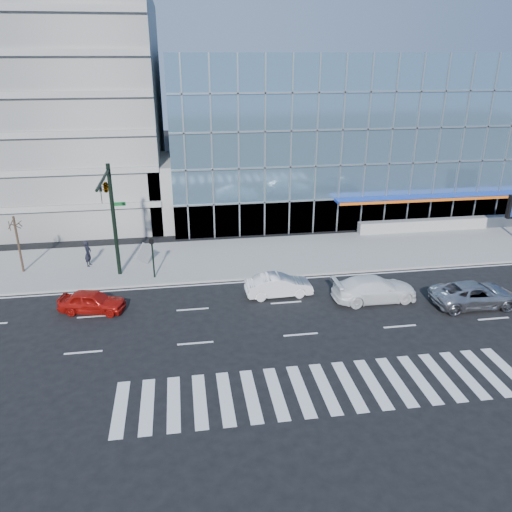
{
  "coord_description": "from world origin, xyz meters",
  "views": [
    {
      "loc": [
        -6.32,
        -28.03,
        14.91
      ],
      "look_at": [
        -1.5,
        3.0,
        2.14
      ],
      "focal_mm": 35.0,
      "sensor_mm": 36.0,
      "label": 1
    }
  ],
  "objects_px": {
    "street_tree_near": "(15,224)",
    "traffic_signal": "(108,198)",
    "white_sedan": "(279,285)",
    "ped_signal_post": "(152,251)",
    "red_sedan": "(92,301)",
    "pedestrian": "(88,253)",
    "silver_suv": "(475,295)",
    "tilted_panel": "(145,253)",
    "white_suv": "(374,289)"
  },
  "relations": [
    {
      "from": "ped_signal_post",
      "to": "pedestrian",
      "type": "xyz_separation_m",
      "value": [
        -4.9,
        2.94,
        -1.0
      ]
    },
    {
      "from": "ped_signal_post",
      "to": "white_sedan",
      "type": "xyz_separation_m",
      "value": [
        8.22,
        -3.83,
        -1.42
      ]
    },
    {
      "from": "traffic_signal",
      "to": "white_sedan",
      "type": "bearing_deg",
      "value": -17.86
    },
    {
      "from": "ped_signal_post",
      "to": "tilted_panel",
      "type": "xyz_separation_m",
      "value": [
        -0.71,
        2.47,
        -1.08
      ]
    },
    {
      "from": "silver_suv",
      "to": "pedestrian",
      "type": "relative_size",
      "value": 2.77
    },
    {
      "from": "silver_suv",
      "to": "white_sedan",
      "type": "relative_size",
      "value": 1.25
    },
    {
      "from": "traffic_signal",
      "to": "street_tree_near",
      "type": "xyz_separation_m",
      "value": [
        -7.0,
        2.93,
        -2.39
      ]
    },
    {
      "from": "street_tree_near",
      "to": "red_sedan",
      "type": "height_order",
      "value": "street_tree_near"
    },
    {
      "from": "street_tree_near",
      "to": "white_sedan",
      "type": "relative_size",
      "value": 0.96
    },
    {
      "from": "white_sedan",
      "to": "traffic_signal",
      "type": "bearing_deg",
      "value": 70.02
    },
    {
      "from": "white_sedan",
      "to": "pedestrian",
      "type": "xyz_separation_m",
      "value": [
        -13.12,
        6.76,
        0.42
      ]
    },
    {
      "from": "traffic_signal",
      "to": "ped_signal_post",
      "type": "height_order",
      "value": "traffic_signal"
    },
    {
      "from": "ped_signal_post",
      "to": "tilted_panel",
      "type": "height_order",
      "value": "ped_signal_post"
    },
    {
      "from": "red_sedan",
      "to": "tilted_panel",
      "type": "relative_size",
      "value": 3.12
    },
    {
      "from": "white_suv",
      "to": "pedestrian",
      "type": "distance_m",
      "value": 20.88
    },
    {
      "from": "pedestrian",
      "to": "ped_signal_post",
      "type": "bearing_deg",
      "value": -110.61
    },
    {
      "from": "silver_suv",
      "to": "red_sedan",
      "type": "distance_m",
      "value": 24.03
    },
    {
      "from": "street_tree_near",
      "to": "white_suv",
      "type": "height_order",
      "value": "street_tree_near"
    },
    {
      "from": "red_sedan",
      "to": "pedestrian",
      "type": "height_order",
      "value": "pedestrian"
    },
    {
      "from": "silver_suv",
      "to": "white_suv",
      "type": "height_order",
      "value": "white_suv"
    },
    {
      "from": "tilted_panel",
      "to": "white_sedan",
      "type": "bearing_deg",
      "value": -79.54
    },
    {
      "from": "street_tree_near",
      "to": "ped_signal_post",
      "type": "bearing_deg",
      "value": -15.06
    },
    {
      "from": "street_tree_near",
      "to": "silver_suv",
      "type": "relative_size",
      "value": 0.77
    },
    {
      "from": "red_sedan",
      "to": "pedestrian",
      "type": "bearing_deg",
      "value": 22.33
    },
    {
      "from": "ped_signal_post",
      "to": "red_sedan",
      "type": "distance_m",
      "value": 5.78
    },
    {
      "from": "traffic_signal",
      "to": "white_sedan",
      "type": "height_order",
      "value": "traffic_signal"
    },
    {
      "from": "traffic_signal",
      "to": "ped_signal_post",
      "type": "distance_m",
      "value": 4.75
    },
    {
      "from": "street_tree_near",
      "to": "traffic_signal",
      "type": "bearing_deg",
      "value": -22.71
    },
    {
      "from": "street_tree_near",
      "to": "tilted_panel",
      "type": "distance_m",
      "value": 9.2
    },
    {
      "from": "silver_suv",
      "to": "tilted_panel",
      "type": "bearing_deg",
      "value": 65.79
    },
    {
      "from": "traffic_signal",
      "to": "silver_suv",
      "type": "bearing_deg",
      "value": -16.58
    },
    {
      "from": "white_sedan",
      "to": "pedestrian",
      "type": "height_order",
      "value": "pedestrian"
    },
    {
      "from": "ped_signal_post",
      "to": "white_suv",
      "type": "distance_m",
      "value": 15.29
    },
    {
      "from": "street_tree_near",
      "to": "white_suv",
      "type": "bearing_deg",
      "value": -18.64
    },
    {
      "from": "ped_signal_post",
      "to": "silver_suv",
      "type": "xyz_separation_m",
      "value": [
        20.22,
        -7.14,
        -1.38
      ]
    },
    {
      "from": "silver_suv",
      "to": "pedestrian",
      "type": "bearing_deg",
      "value": 68.59
    },
    {
      "from": "street_tree_near",
      "to": "tilted_panel",
      "type": "relative_size",
      "value": 3.25
    },
    {
      "from": "ped_signal_post",
      "to": "street_tree_near",
      "type": "xyz_separation_m",
      "value": [
        -9.5,
        2.56,
        1.64
      ]
    },
    {
      "from": "red_sedan",
      "to": "pedestrian",
      "type": "distance_m",
      "value": 7.32
    },
    {
      "from": "ped_signal_post",
      "to": "white_suv",
      "type": "bearing_deg",
      "value": -20.94
    },
    {
      "from": "silver_suv",
      "to": "red_sedan",
      "type": "height_order",
      "value": "silver_suv"
    },
    {
      "from": "white_suv",
      "to": "red_sedan",
      "type": "bearing_deg",
      "value": 84.82
    },
    {
      "from": "silver_suv",
      "to": "white_sedan",
      "type": "xyz_separation_m",
      "value": [
        -12.0,
        3.31,
        -0.04
      ]
    },
    {
      "from": "ped_signal_post",
      "to": "silver_suv",
      "type": "relative_size",
      "value": 0.55
    },
    {
      "from": "silver_suv",
      "to": "pedestrian",
      "type": "height_order",
      "value": "pedestrian"
    },
    {
      "from": "white_suv",
      "to": "street_tree_near",
      "type": "bearing_deg",
      "value": 70.0
    },
    {
      "from": "white_sedan",
      "to": "red_sedan",
      "type": "height_order",
      "value": "white_sedan"
    },
    {
      "from": "red_sedan",
      "to": "pedestrian",
      "type": "relative_size",
      "value": 2.04
    },
    {
      "from": "silver_suv",
      "to": "white_sedan",
      "type": "bearing_deg",
      "value": 75.01
    },
    {
      "from": "traffic_signal",
      "to": "silver_suv",
      "type": "relative_size",
      "value": 1.45
    }
  ]
}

